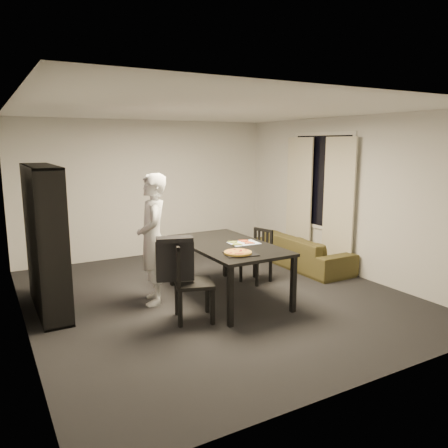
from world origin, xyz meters
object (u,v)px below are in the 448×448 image
bookshelf (45,239)px  person (153,239)px  dining_table (227,249)px  chair_right (259,252)px  chair_left (186,277)px  baking_tray (241,254)px  pepperoni_pizza (238,252)px  sofa (304,251)px

bookshelf → person: bearing=-17.7°
dining_table → chair_right: bearing=27.2°
bookshelf → chair_left: (1.43, -1.21, -0.39)m
baking_tray → pepperoni_pizza: pepperoni_pizza is taller
person → sofa: person is taller
chair_left → pepperoni_pizza: size_ratio=2.82×
chair_right → baking_tray: (-0.97, -1.01, 0.32)m
bookshelf → chair_right: bearing=-6.1°
bookshelf → chair_right: bookshelf is taller
chair_right → person: size_ratio=0.47×
baking_tray → pepperoni_pizza: bearing=174.9°
bookshelf → sofa: (4.24, -0.04, -0.67)m
baking_tray → chair_left: bearing=169.6°
dining_table → sofa: 2.14m
bookshelf → chair_left: 1.91m
bookshelf → sofa: 4.29m
chair_left → person: person is taller
bookshelf → baking_tray: bookshelf is taller
person → baking_tray: (0.83, -0.92, -0.10)m
chair_right → pepperoni_pizza: 1.46m
dining_table → bookshelf: bearing=161.7°
pepperoni_pizza → sofa: 2.56m
bookshelf → sofa: size_ratio=0.99×
bookshelf → chair_left: size_ratio=1.93×
baking_tray → person: bearing=131.9°
dining_table → sofa: size_ratio=0.98×
bookshelf → sofa: bookshelf is taller
baking_tray → sofa: bearing=31.5°
chair_right → bookshelf: bearing=-112.4°
bookshelf → dining_table: bookshelf is taller
baking_tray → sofa: 2.53m
chair_right → chair_left: bearing=-78.5°
chair_left → chair_right: (1.67, 0.88, -0.09)m
chair_right → sofa: chair_right is taller
chair_left → sofa: (2.81, 1.17, -0.28)m
chair_left → person: bearing=26.8°
pepperoni_pizza → chair_left: bearing=169.3°
chair_right → pepperoni_pizza: chair_right is taller
baking_tray → dining_table: bearing=76.2°
bookshelf → baking_tray: size_ratio=4.75×
chair_left → baking_tray: size_ratio=2.46×
dining_table → baking_tray: 0.61m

